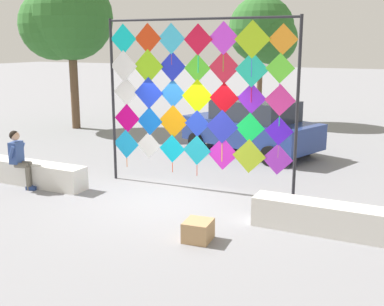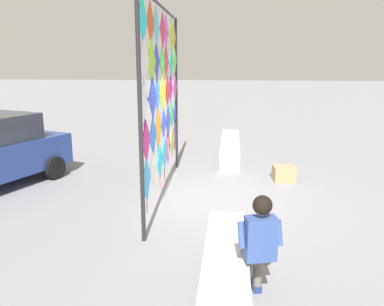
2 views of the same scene
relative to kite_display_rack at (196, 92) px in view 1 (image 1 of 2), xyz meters
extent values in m
plane|color=gray|center=(-0.18, -1.06, -2.33)|extent=(120.00, 120.00, 0.00)
cube|color=silver|center=(-4.07, -1.42, -2.05)|extent=(3.51, 0.55, 0.57)
cube|color=silver|center=(3.72, -1.42, -2.05)|extent=(3.51, 0.55, 0.57)
cylinder|color=#232328|center=(-2.29, -0.05, -0.33)|extent=(0.07, 0.07, 4.01)
cylinder|color=#232328|center=(2.34, 0.06, -0.33)|extent=(0.07, 0.07, 4.01)
cylinder|color=#232328|center=(0.02, 0.00, 1.63)|extent=(4.64, 0.16, 0.06)
cube|color=#17A5F4|center=(-1.95, -0.05, -1.39)|extent=(0.74, 0.03, 0.74)
cylinder|color=orange|center=(-1.95, -0.04, -1.87)|extent=(0.02, 0.02, 0.23)
cube|color=white|center=(-1.29, -0.03, -1.36)|extent=(0.65, 0.03, 0.65)
cube|color=#0CC6F0|center=(-0.63, -0.03, -1.39)|extent=(0.69, 0.03, 0.69)
cylinder|color=red|center=(-0.63, -0.02, -1.86)|extent=(0.02, 0.02, 0.25)
cube|color=#19B6D4|center=(0.02, -0.01, -1.37)|extent=(0.72, 0.03, 0.72)
cylinder|color=red|center=(0.02, 0.00, -1.86)|extent=(0.02, 0.02, 0.27)
cube|color=#E629D9|center=(0.66, 0.02, -1.39)|extent=(0.78, 0.03, 0.78)
cube|color=#AECD27|center=(1.31, 0.02, -1.39)|extent=(0.79, 0.03, 0.79)
cube|color=#AB34D8|center=(1.95, 0.06, -1.40)|extent=(0.71, 0.03, 0.71)
cube|color=#CD0474|center=(-1.90, -0.04, -0.73)|extent=(0.72, 0.03, 0.72)
cylinder|color=#16E572|center=(-1.90, -0.03, -1.26)|extent=(0.02, 0.02, 0.33)
cube|color=blue|center=(-1.25, -0.03, -0.76)|extent=(0.70, 0.03, 0.70)
cylinder|color=orange|center=(-1.25, -0.02, -1.25)|extent=(0.02, 0.02, 0.28)
cube|color=orange|center=(-0.61, 0.00, -0.73)|extent=(0.80, 0.03, 0.80)
cylinder|color=blue|center=(-0.61, 0.01, -1.34)|extent=(0.02, 0.02, 0.42)
cube|color=blue|center=(0.02, 0.00, -0.73)|extent=(0.64, 0.03, 0.64)
cube|color=#2833CC|center=(0.65, 0.01, -0.76)|extent=(0.78, 0.03, 0.78)
cylinder|color=yellow|center=(0.65, 0.02, -1.37)|extent=(0.02, 0.02, 0.43)
cube|color=#12F258|center=(1.30, 0.02, -0.74)|extent=(0.69, 0.03, 0.69)
cylinder|color=#E516A5|center=(1.30, 0.03, -1.23)|extent=(0.02, 0.02, 0.28)
cube|color=#4E18F1|center=(1.96, 0.05, -0.76)|extent=(0.64, 0.03, 0.64)
cylinder|color=#B2E516|center=(1.96, 0.06, -1.23)|extent=(0.02, 0.02, 0.28)
cube|color=white|center=(-1.91, -0.03, -0.07)|extent=(0.70, 0.03, 0.70)
cylinder|color=#16E57F|center=(-1.91, -0.02, -0.59)|extent=(0.02, 0.02, 0.34)
cube|color=#1935D7|center=(-1.26, -0.04, -0.07)|extent=(0.78, 0.03, 0.77)
cube|color=blue|center=(-0.62, 0.00, -0.06)|extent=(0.67, 0.03, 0.67)
cylinder|color=orange|center=(-0.62, 0.01, -0.56)|extent=(0.02, 0.02, 0.32)
cube|color=#CCF907|center=(0.02, 0.00, -0.10)|extent=(0.79, 0.03, 0.79)
cylinder|color=#3C16E5|center=(0.02, 0.01, -0.62)|extent=(0.02, 0.02, 0.25)
cube|color=red|center=(0.68, 0.01, -0.10)|extent=(0.70, 0.03, 0.70)
cube|color=#8221E9|center=(1.32, 0.05, -0.09)|extent=(0.68, 0.03, 0.68)
cylinder|color=#81E516|center=(1.32, 0.06, -0.62)|extent=(0.02, 0.02, 0.38)
cube|color=#E03193|center=(1.96, 0.03, -0.09)|extent=(0.69, 0.03, 0.69)
cylinder|color=#16E571|center=(1.96, 0.04, -0.54)|extent=(0.02, 0.02, 0.22)
cube|color=white|center=(-1.94, -0.06, 0.55)|extent=(0.76, 0.03, 0.76)
cube|color=#90DC1A|center=(-1.27, -0.03, 0.55)|extent=(0.82, 0.03, 0.82)
cylinder|color=#6716E5|center=(-1.27, -0.02, 0.01)|extent=(0.02, 0.02, 0.27)
cube|color=#202FE0|center=(-0.63, 0.00, 0.56)|extent=(0.70, 0.03, 0.70)
cube|color=#59E52F|center=(0.01, 0.01, 0.54)|extent=(0.65, 0.03, 0.65)
cylinder|color=#B516E5|center=(0.01, 0.02, 0.07)|extent=(0.02, 0.02, 0.30)
cube|color=#E22441|center=(0.66, 0.04, 0.58)|extent=(0.75, 0.03, 0.75)
cube|color=#22D0AE|center=(1.32, 0.02, 0.54)|extent=(0.77, 0.03, 0.77)
cylinder|color=#E5163F|center=(1.32, 0.03, -0.01)|extent=(0.02, 0.02, 0.33)
cube|color=#62E034|center=(1.94, 0.03, 0.58)|extent=(0.64, 0.03, 0.64)
cylinder|color=#AE16E5|center=(1.94, 0.04, 0.09)|extent=(0.02, 0.02, 0.34)
cube|color=#0ED5D4|center=(-1.93, -0.05, 1.20)|extent=(0.72, 0.03, 0.72)
cylinder|color=red|center=(-1.93, -0.04, 0.66)|extent=(0.02, 0.02, 0.34)
cube|color=red|center=(-1.26, -0.03, 1.20)|extent=(0.72, 0.03, 0.72)
cylinder|color=#16BEE5|center=(-1.26, -0.02, 0.74)|extent=(0.02, 0.02, 0.21)
cube|color=#3CC6F4|center=(-0.64, -0.01, 1.20)|extent=(0.71, 0.03, 0.71)
cylinder|color=#E54B16|center=(-0.64, 0.00, 0.72)|extent=(0.02, 0.02, 0.24)
cube|color=red|center=(0.04, -0.01, 1.18)|extent=(0.70, 0.03, 0.70)
cylinder|color=#16E5C2|center=(0.04, 0.00, 0.64)|extent=(0.02, 0.02, 0.39)
cube|color=#DA3DF4|center=(0.64, 0.03, 1.21)|extent=(0.73, 0.03, 0.73)
cylinder|color=#33E516|center=(0.64, 0.04, 0.66)|extent=(0.02, 0.02, 0.36)
cube|color=#A3D11C|center=(1.31, 0.01, 1.18)|extent=(0.81, 0.03, 0.81)
cylinder|color=#4B16E5|center=(1.31, 0.02, 0.58)|extent=(0.02, 0.02, 0.39)
cube|color=orange|center=(1.97, 0.05, 1.18)|extent=(0.65, 0.03, 0.65)
cylinder|color=#666056|center=(-3.58, -1.82, -2.05)|extent=(0.11, 0.11, 0.57)
cylinder|color=#666056|center=(-3.73, -1.86, -1.74)|extent=(0.33, 0.20, 0.13)
cube|color=navy|center=(-3.52, -1.81, -2.29)|extent=(0.26, 0.15, 0.09)
cylinder|color=#666056|center=(-3.62, -1.65, -2.05)|extent=(0.11, 0.11, 0.57)
cylinder|color=#666056|center=(-3.77, -1.69, -1.74)|extent=(0.33, 0.20, 0.13)
cube|color=navy|center=(-3.56, -1.64, -2.29)|extent=(0.26, 0.15, 0.09)
cube|color=#334C8C|center=(-3.90, -1.81, -1.45)|extent=(0.28, 0.39, 0.52)
sphere|color=tan|center=(-3.90, -1.81, -1.05)|extent=(0.22, 0.22, 0.22)
sphere|color=black|center=(-3.92, -1.82, -1.03)|extent=(0.22, 0.22, 0.22)
cylinder|color=#334C8C|center=(-3.83, -2.02, -1.40)|extent=(0.19, 0.12, 0.31)
cylinder|color=#334C8C|center=(-3.93, -1.59, -1.40)|extent=(0.19, 0.12, 0.31)
cube|color=navy|center=(-0.17, 4.35, -1.65)|extent=(4.73, 3.19, 0.78)
cube|color=#282D38|center=(-0.03, 4.30, -0.95)|extent=(2.84, 2.35, 0.62)
cylinder|color=black|center=(-1.88, 3.96, -2.04)|extent=(0.62, 0.41, 0.58)
cylinder|color=black|center=(-1.27, 5.72, -2.04)|extent=(0.62, 0.41, 0.58)
cylinder|color=black|center=(0.92, 2.98, -2.04)|extent=(0.62, 0.41, 0.58)
cylinder|color=black|center=(1.53, 4.74, -2.04)|extent=(0.62, 0.41, 0.58)
cube|color=tan|center=(1.36, -2.77, -2.15)|extent=(0.52, 0.56, 0.37)
cylinder|color=brown|center=(-1.87, 10.30, -0.76)|extent=(0.23, 0.23, 3.15)
sphere|color=#2D6628|center=(-1.87, 10.30, 1.66)|extent=(2.80, 2.80, 2.80)
sphere|color=#2D6628|center=(-2.13, 10.07, 1.46)|extent=(2.01, 2.01, 2.01)
sphere|color=#2D6628|center=(-1.61, 10.38, 1.83)|extent=(1.68, 1.68, 1.68)
sphere|color=#2D6628|center=(-1.28, 10.02, 1.26)|extent=(2.10, 2.10, 2.10)
cylinder|color=brown|center=(-8.12, 5.52, -0.63)|extent=(0.33, 0.33, 3.41)
sphere|color=#2D6628|center=(-8.12, 5.52, 2.07)|extent=(3.32, 3.32, 3.32)
sphere|color=#2D6628|center=(-7.53, 5.32, 1.92)|extent=(1.99, 1.99, 1.99)
sphere|color=#2D6628|center=(-8.74, 5.28, 1.81)|extent=(2.79, 2.79, 2.79)
sphere|color=#2D6628|center=(-8.47, 5.85, 2.46)|extent=(2.25, 2.25, 2.25)
camera|label=1|loc=(4.81, -10.07, 1.11)|focal=45.28mm
camera|label=2|loc=(-8.07, -1.45, 0.52)|focal=36.15mm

